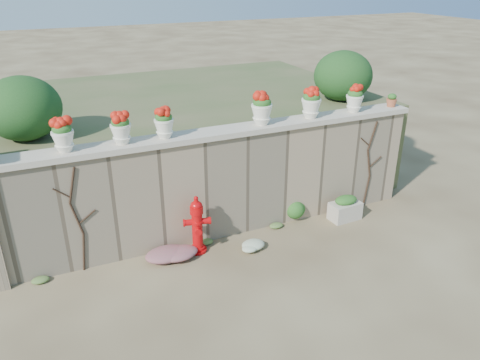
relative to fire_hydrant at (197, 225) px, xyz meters
name	(u,v)px	position (x,y,z in m)	size (l,w,h in m)	color
ground	(266,282)	(0.71, -1.33, -0.56)	(80.00, 80.00, 0.00)	brown
stone_wall	(224,185)	(0.71, 0.47, 0.44)	(8.00, 0.40, 2.00)	gray
wall_cap	(223,132)	(0.71, 0.47, 1.49)	(8.10, 0.52, 0.10)	beige
raised_fill	(174,135)	(0.71, 3.67, 0.44)	(9.00, 6.00, 2.00)	#384C23
back_shrub_left	(23,108)	(-2.49, 1.67, 1.99)	(1.30, 1.30, 1.10)	#143814
back_shrub_right	(343,76)	(4.11, 1.67, 1.99)	(1.30, 1.30, 1.10)	#143814
vine_left	(78,219)	(-1.96, 0.25, 0.43)	(0.60, 0.04, 1.91)	black
vine_right	(369,163)	(3.94, 0.25, 0.43)	(0.60, 0.04, 1.91)	black
fire_hydrant	(197,225)	(0.00, 0.00, 0.00)	(0.48, 0.34, 1.11)	#C0070A
planter_box	(345,208)	(3.17, -0.08, -0.32)	(0.65, 0.40, 0.53)	beige
green_shrub	(300,209)	(2.28, 0.22, -0.29)	(0.57, 0.51, 0.54)	#1E5119
magenta_clump	(170,254)	(-0.55, -0.08, -0.43)	(0.99, 0.66, 0.26)	#AD226A
white_flowers	(254,246)	(0.95, -0.40, -0.46)	(0.55, 0.44, 0.20)	white
urn_pot_0	(63,135)	(-1.97, 0.47, 1.81)	(0.34, 0.34, 0.54)	white
urn_pot_1	(121,128)	(-1.08, 0.47, 1.80)	(0.34, 0.34, 0.53)	white
urn_pot_2	(164,123)	(-0.35, 0.47, 1.80)	(0.33, 0.33, 0.52)	white
urn_pot_3	(262,109)	(1.49, 0.47, 1.84)	(0.39, 0.39, 0.61)	white
urn_pot_4	(311,103)	(2.54, 0.47, 1.83)	(0.38, 0.38, 0.59)	white
urn_pot_5	(355,99)	(3.55, 0.47, 1.81)	(0.34, 0.34, 0.54)	white
terracotta_pot	(392,101)	(4.51, 0.47, 1.66)	(0.22, 0.22, 0.27)	#AB5434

